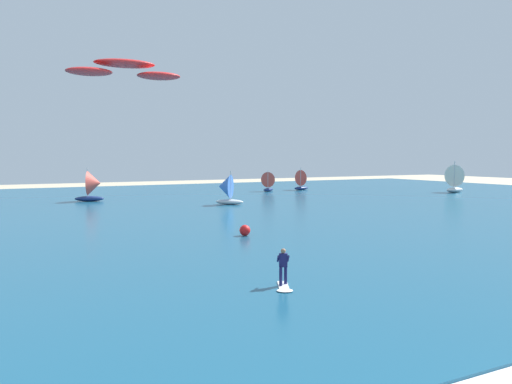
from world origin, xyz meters
TOP-DOWN VIEW (x-y plane):
  - ocean at (0.00, 49.29)m, footprint 160.00×90.00m
  - kitesurfer at (0.31, 14.52)m, footprint 1.39×2.00m
  - kite at (-4.45, 22.41)m, footprint 5.92×2.21m
  - sailboat_mid_left at (1.76, 62.40)m, footprint 3.77×3.36m
  - sailboat_mid_right at (55.00, 52.33)m, footprint 4.23×3.66m
  - sailboat_far_right at (30.33, 68.07)m, footprint 3.12×2.90m
  - sailboat_leading at (14.48, 50.71)m, footprint 3.50×3.39m
  - sailboat_trailing at (36.92, 68.28)m, footprint 3.29×2.89m
  - marker_buoy at (5.53, 28.36)m, footprint 0.78×0.78m

SIDE VIEW (x-z plane):
  - ocean at x=0.00m, z-range 0.00..0.10m
  - marker_buoy at x=5.53m, z-range 0.10..0.88m
  - kitesurfer at x=0.31m, z-range -0.13..1.54m
  - sailboat_far_right at x=30.33m, z-range -0.05..3.42m
  - sailboat_trailing at x=36.92m, z-range -0.06..3.65m
  - sailboat_leading at x=14.48m, z-range -0.06..3.85m
  - sailboat_mid_left at x=1.76m, z-range -0.08..4.16m
  - sailboat_mid_right at x=55.00m, z-range -0.10..4.69m
  - kite at x=-4.45m, z-range 9.79..10.68m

